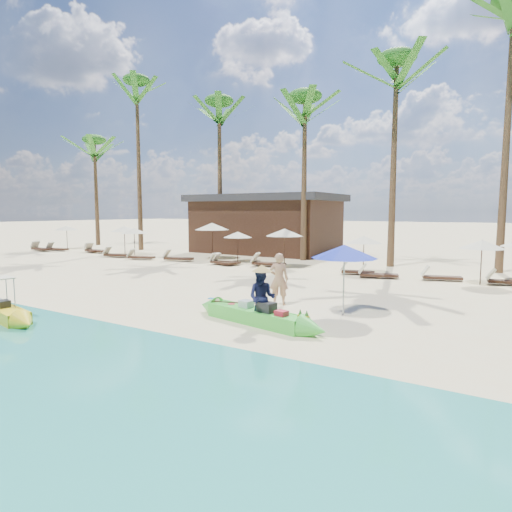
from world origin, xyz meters
The scene contains 36 objects.
ground centered at (0.00, 0.00, 0.00)m, with size 240.00×240.00×0.00m, color beige.
wet_sand_strip centered at (0.00, -5.00, 0.00)m, with size 240.00×4.50×0.01m, color tan.
green_canoe centered at (2.12, -0.40, 0.22)m, with size 5.08×1.29×0.65m.
yellow_canoe centered at (-4.47, -3.76, 0.20)m, with size 4.67×1.18×1.22m.
tourist centered at (1.54, 2.00, 0.86)m, with size 0.63×0.41×1.73m, color tan.
vendor_green centered at (2.41, -0.55, 0.78)m, with size 0.75×0.59×1.55m, color #15183A.
blue_umbrella centered at (3.83, 1.83, 1.90)m, with size 1.96×1.96×2.11m.
resort_parasol_0 centered at (-23.29, 11.41, 1.73)m, with size 1.86×1.86×1.91m.
lounger_0_left centered at (-23.51, 9.18, 0.22)m, with size 2.02×0.74×0.67m.
lounger_0_right centered at (-22.44, 9.87, 0.21)m, with size 1.90×0.90×0.62m.
resort_parasol_1 centered at (-16.01, 11.01, 1.82)m, with size 1.96×1.96×2.02m.
lounger_1_left centered at (-19.08, 10.50, 0.21)m, with size 1.91×1.12×0.62m.
lounger_1_right centered at (-18.65, 10.50, 0.22)m, with size 1.97×0.62×0.67m.
resort_parasol_2 centered at (-14.87, 10.89, 1.72)m, with size 1.85×1.85×1.90m.
lounger_2_left centered at (-14.85, 9.18, 0.21)m, with size 1.97×1.02×0.64m.
resort_parasol_3 centered at (-8.76, 11.88, 2.11)m, with size 2.27×2.27×2.34m.
lounger_3_left centered at (-12.43, 9.05, 0.20)m, with size 1.85×1.07×0.60m.
lounger_3_right centered at (-9.85, 9.67, 0.21)m, with size 1.96×1.14×0.64m.
resort_parasol_4 centered at (-6.38, 11.33, 1.66)m, with size 1.79×1.79×1.85m.
lounger_4_left centered at (-6.33, 9.54, 0.20)m, with size 1.80×0.93×0.59m.
lounger_4_right centered at (-6.23, 9.79, 0.19)m, with size 1.69×0.64×0.56m.
resort_parasol_5 centered at (-2.75, 10.55, 1.93)m, with size 2.08×2.08×2.14m.
lounger_5_left centered at (-3.75, 10.31, 0.22)m, with size 2.03×0.91×0.67m.
resort_parasol_6 centered at (1.62, 10.76, 1.67)m, with size 1.80×1.80×1.86m.
lounger_6_left centered at (1.50, 9.93, 0.18)m, with size 1.69×0.83×0.55m.
lounger_6_right centered at (2.67, 9.36, 0.20)m, with size 1.87×1.09×0.61m.
resort_parasol_7 centered at (6.92, 9.93, 1.71)m, with size 1.84×1.84×1.89m.
lounger_7_left centered at (5.28, 10.14, 0.20)m, with size 1.80×1.00×0.58m.
lounger_7_right centered at (7.90, 10.32, 0.20)m, with size 1.84×0.80×0.60m.
palm_0 centered at (-24.62, 15.48, 8.11)m, with size 2.08×2.08×9.90m.
palm_1 centered at (-17.59, 14.06, 10.82)m, with size 2.08×2.08×13.60m.
palm_2 centered at (-10.45, 15.08, 9.18)m, with size 2.08×2.08×11.33m.
palm_3 centered at (-3.36, 14.27, 8.58)m, with size 2.08×2.08×10.52m.
palm_4 centered at (2.15, 14.01, 9.45)m, with size 2.08×2.08×11.70m.
palm_5 centered at (7.45, 14.38, 10.82)m, with size 2.08×2.08×13.60m.
pavilion_west centered at (-8.00, 17.50, 2.19)m, with size 10.80×6.60×4.30m.
Camera 1 is at (8.18, -10.25, 3.09)m, focal length 30.00 mm.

